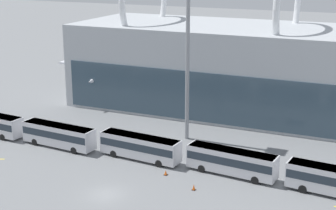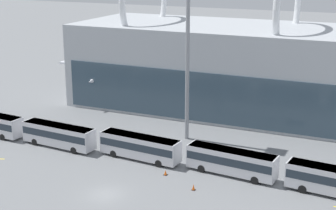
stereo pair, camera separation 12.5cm
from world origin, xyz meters
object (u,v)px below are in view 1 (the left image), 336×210
Objects in this scene: shuttle_bus_4 at (232,160)px; floodlight_mast at (188,26)px; airliner_at_gate_near at (134,64)px; shuttle_bus_3 at (140,146)px; shuttle_bus_2 at (59,134)px; traffic_cone_0 at (166,173)px; traffic_cone_1 at (194,187)px.

floodlight_mast reaches higher than shuttle_bus_4.
shuttle_bus_3 is (19.02, -34.44, -3.33)m from airliner_at_gate_near.
shuttle_bus_2 reaches higher than traffic_cone_0.
airliner_at_gate_near reaches higher than shuttle_bus_3.
floodlight_mast reaches higher than airliner_at_gate_near.
traffic_cone_0 is at bearing -27.56° from shuttle_bus_3.
shuttle_bus_3 is at bearing 149.49° from traffic_cone_1.
shuttle_bus_2 is 12.96m from shuttle_bus_3.
traffic_cone_0 is at bearing 151.65° from traffic_cone_1.
airliner_at_gate_near is at bearing 123.73° from shuttle_bus_3.
shuttle_bus_4 is 16.06× the size of traffic_cone_1.
shuttle_bus_2 is 1.00× the size of shuttle_bus_4.
airliner_at_gate_near reaches higher than shuttle_bus_2.
shuttle_bus_2 is at bearing -171.63° from airliner_at_gate_near.
shuttle_bus_3 and shuttle_bus_4 have the same top height.
shuttle_bus_2 is at bearing 171.31° from traffic_cone_0.
shuttle_bus_3 is 18.61m from floodlight_mast.
airliner_at_gate_near reaches higher than traffic_cone_1.
shuttle_bus_2 is 25.89m from shuttle_bus_4.
shuttle_bus_3 is at bearing 6.85° from shuttle_bus_2.
traffic_cone_1 is at bearing -108.78° from shuttle_bus_4.
shuttle_bus_3 is 17.90× the size of traffic_cone_0.
shuttle_bus_2 is at bearing -173.14° from shuttle_bus_4.
shuttle_bus_4 is at bearing 5.68° from shuttle_bus_2.
airliner_at_gate_near is 56.81× the size of traffic_cone_0.
shuttle_bus_3 is at bearing -152.56° from airliner_at_gate_near.
traffic_cone_0 is (24.39, -37.84, -4.96)m from airliner_at_gate_near.
airliner_at_gate_near reaches higher than traffic_cone_0.
shuttle_bus_2 is 24.40m from floodlight_mast.
airliner_at_gate_near is 3.17× the size of shuttle_bus_4.
traffic_cone_0 is at bearing -149.99° from shuttle_bus_4.
shuttle_bus_4 is 21.05m from floodlight_mast.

